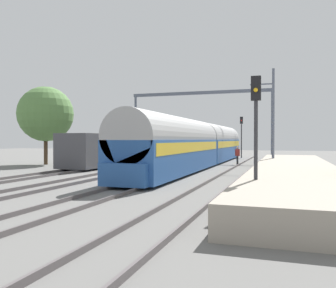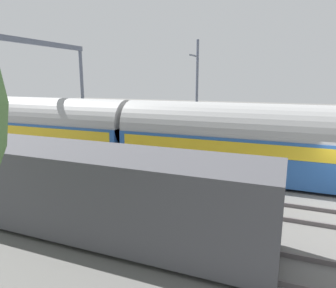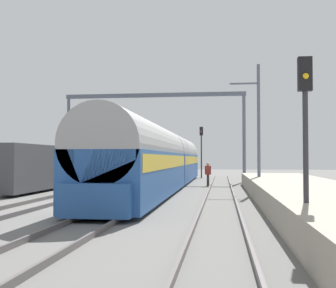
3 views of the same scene
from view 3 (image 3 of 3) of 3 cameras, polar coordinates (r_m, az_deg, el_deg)
The scene contains 12 objects.
ground at distance 19.13m, azimuth -11.25°, elevation -8.05°, with size 120.00×120.00×0.00m, color slate.
track_west at distance 19.83m, azimuth -16.71°, elevation -7.56°, with size 1.52×60.00×0.16m.
track_east at distance 18.60m, azimuth -5.42°, elevation -8.01°, with size 1.52×60.00×0.16m.
track_far_east at distance 18.15m, azimuth 6.94°, elevation -8.16°, with size 1.52×60.00×0.16m.
platform at distance 20.45m, azimuth 17.80°, elevation -6.33°, with size 4.40×28.00×0.90m.
passenger_train at distance 29.84m, azimuth -0.56°, elevation -2.07°, with size 2.93×32.85×3.82m.
freight_car at distance 29.60m, azimuth -16.56°, elevation -2.96°, with size 2.80×13.00×2.70m.
person_crossing at distance 31.70m, azimuth 5.36°, elevation -3.76°, with size 0.46×0.37×1.73m.
railway_signal_near at distance 11.74m, azimuth 17.88°, elevation 2.97°, with size 0.36×0.30×4.72m.
railway_signal_far at distance 44.30m, azimuth 4.48°, elevation -0.18°, with size 0.36×0.30×5.31m.
catenary_gantry at distance 38.12m, azimuth -1.89°, elevation 3.86°, with size 16.23×0.28×7.86m.
catenary_pole_east_mid at distance 27.49m, azimuth 11.92°, elevation 2.49°, with size 1.90×0.20×8.00m.
Camera 3 is at (6.02, -18.04, 2.06)m, focal length 45.62 mm.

